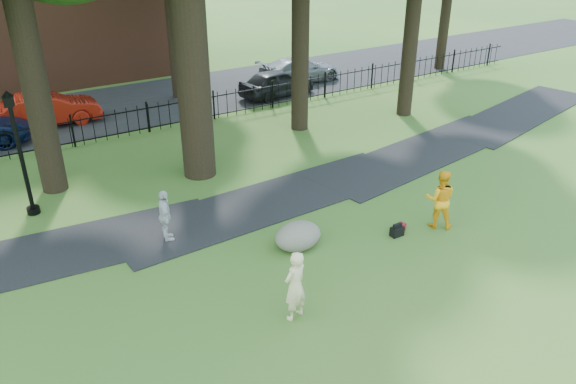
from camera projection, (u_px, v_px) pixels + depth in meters
ground at (317, 270)px, 14.25m from camera, size 120.00×120.00×0.00m
footpath at (271, 201)px, 17.67m from camera, size 36.07×3.85×0.03m
street at (119, 107)px, 26.29m from camera, size 80.00×7.00×0.02m
iron_fence at (148, 118)px, 23.02m from camera, size 44.00×0.04×1.20m
woman at (295, 286)px, 12.23m from camera, size 0.70×0.55×1.70m
man at (440, 199)px, 15.89m from camera, size 1.08×1.06×1.75m
pedestrian at (165, 216)px, 15.24m from camera, size 0.56×0.94×1.51m
boulder at (298, 234)px, 15.10m from camera, size 1.33×1.01×0.77m
lamppost at (21, 156)px, 16.14m from camera, size 0.38×0.38×3.80m
backpack at (397, 231)px, 15.73m from camera, size 0.37×0.23×0.27m
red_bag at (400, 228)px, 15.97m from camera, size 0.36×0.27×0.22m
red_sedan at (46, 109)px, 23.68m from camera, size 4.40×1.72×1.43m
grey_car at (277, 83)px, 27.59m from camera, size 4.09×2.02×1.34m
silver_car at (299, 70)px, 29.86m from camera, size 4.57×1.87×1.32m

